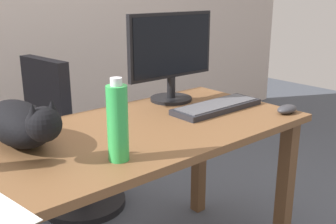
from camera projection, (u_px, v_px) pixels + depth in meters
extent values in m
cube|color=brown|center=(131.00, 134.00, 1.55)|extent=(1.43, 0.68, 0.03)
cube|color=brown|center=(285.00, 191.00, 1.86)|extent=(0.06, 0.06, 0.68)
cube|color=brown|center=(199.00, 155.00, 2.26)|extent=(0.06, 0.06, 0.68)
cylinder|color=black|center=(84.00, 202.00, 2.40)|extent=(0.48, 0.48, 0.04)
cylinder|color=black|center=(82.00, 171.00, 2.34)|extent=(0.06, 0.06, 0.44)
cylinder|color=black|center=(80.00, 131.00, 2.27)|extent=(0.44, 0.44, 0.06)
cube|color=black|center=(46.00, 98.00, 2.07)|extent=(0.10, 0.36, 0.40)
cylinder|color=black|center=(171.00, 99.00, 1.96)|extent=(0.20, 0.20, 0.01)
cylinder|color=black|center=(171.00, 87.00, 1.94)|extent=(0.04, 0.04, 0.10)
cube|color=black|center=(171.00, 45.00, 1.88)|extent=(0.48, 0.03, 0.30)
cube|color=black|center=(173.00, 46.00, 1.87)|extent=(0.45, 0.01, 0.27)
cube|color=#232328|center=(217.00, 107.00, 1.81)|extent=(0.44, 0.15, 0.02)
cube|color=#515156|center=(217.00, 104.00, 1.81)|extent=(0.40, 0.12, 0.00)
ellipsoid|color=black|center=(18.00, 123.00, 1.39)|extent=(0.18, 0.36, 0.15)
sphere|color=black|center=(44.00, 124.00, 1.22)|extent=(0.11, 0.11, 0.11)
cone|color=black|center=(52.00, 107.00, 1.23)|extent=(0.04, 0.04, 0.04)
cone|color=black|center=(33.00, 110.00, 1.19)|extent=(0.04, 0.04, 0.04)
cylinder|color=black|center=(4.00, 119.00, 1.62)|extent=(0.12, 0.17, 0.03)
ellipsoid|color=#333338|center=(287.00, 109.00, 1.75)|extent=(0.11, 0.06, 0.04)
cylinder|color=green|center=(118.00, 124.00, 1.24)|extent=(0.07, 0.07, 0.24)
cylinder|color=silver|center=(116.00, 82.00, 1.21)|extent=(0.04, 0.04, 0.02)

